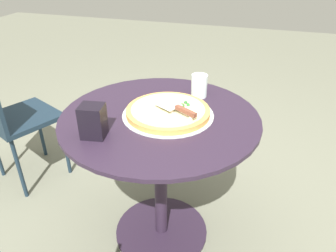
{
  "coord_description": "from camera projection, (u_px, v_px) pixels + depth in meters",
  "views": [
    {
      "loc": [
        -0.4,
        1.19,
        1.41
      ],
      "look_at": [
        -0.03,
        -0.02,
        0.68
      ],
      "focal_mm": 34.35,
      "sensor_mm": 36.0,
      "label": 1
    }
  ],
  "objects": [
    {
      "name": "drinking_cup",
      "position": [
        199.0,
        86.0,
        1.57
      ],
      "size": [
        0.08,
        0.08,
        0.11
      ],
      "primitive_type": "cylinder",
      "color": "silver",
      "rests_on": "patio_table"
    },
    {
      "name": "ground_plane",
      "position": [
        162.0,
        231.0,
        1.8
      ],
      "size": [
        10.0,
        10.0,
        0.0
      ],
      "primitive_type": "plane",
      "color": "#6A6C5B"
    },
    {
      "name": "patio_chair_near",
      "position": [
        10.0,
        114.0,
        1.95
      ],
      "size": [
        0.51,
        0.51,
        0.83
      ],
      "color": "#192937",
      "rests_on": "ground"
    },
    {
      "name": "napkin_dispenser",
      "position": [
        93.0,
        121.0,
        1.24
      ],
      "size": [
        0.1,
        0.1,
        0.13
      ],
      "primitive_type": "cube",
      "rotation": [
        0.0,
        0.0,
        0.16
      ],
      "color": "black",
      "rests_on": "patio_table"
    },
    {
      "name": "pizza_server",
      "position": [
        177.0,
        108.0,
        1.37
      ],
      "size": [
        0.21,
        0.15,
        0.02
      ],
      "color": "silver",
      "rests_on": "pizza_on_tray"
    },
    {
      "name": "pizza_on_tray",
      "position": [
        168.0,
        112.0,
        1.42
      ],
      "size": [
        0.41,
        0.41,
        0.05
      ],
      "color": "silver",
      "rests_on": "patio_table"
    },
    {
      "name": "patio_table",
      "position": [
        160.0,
        154.0,
        1.53
      ],
      "size": [
        0.89,
        0.89,
        0.74
      ],
      "color": "#2A1D2F",
      "rests_on": "ground"
    }
  ]
}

